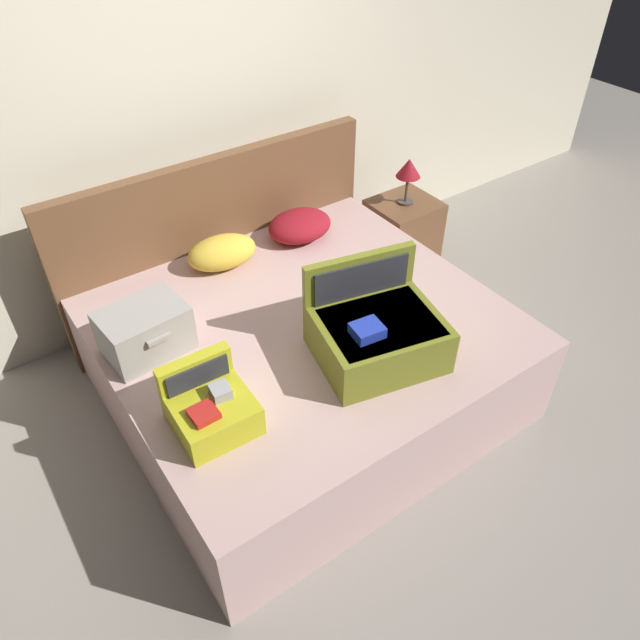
{
  "coord_description": "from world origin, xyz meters",
  "views": [
    {
      "loc": [
        -1.31,
        -1.6,
        2.6
      ],
      "look_at": [
        0.0,
        0.26,
        0.66
      ],
      "focal_mm": 33.7,
      "sensor_mm": 36.0,
      "label": 1
    }
  ],
  "objects_px": {
    "bed": "(306,359)",
    "hard_case_small": "(211,408)",
    "pillow_near_headboard": "(222,252)",
    "hard_case_large": "(377,333)",
    "pillow_center_head": "(300,226)",
    "nightstand": "(402,236)",
    "table_lamp": "(409,170)",
    "hard_case_medium": "(145,331)"
  },
  "relations": [
    {
      "from": "hard_case_medium",
      "to": "hard_case_small",
      "type": "distance_m",
      "value": 0.61
    },
    {
      "from": "hard_case_medium",
      "to": "table_lamp",
      "type": "xyz_separation_m",
      "value": [
        2.03,
        0.4,
        0.1
      ]
    },
    {
      "from": "bed",
      "to": "hard_case_medium",
      "type": "bearing_deg",
      "value": 160.76
    },
    {
      "from": "hard_case_large",
      "to": "hard_case_small",
      "type": "xyz_separation_m",
      "value": [
        -0.85,
        0.07,
        -0.04
      ]
    },
    {
      "from": "hard_case_medium",
      "to": "nightstand",
      "type": "bearing_deg",
      "value": 5.78
    },
    {
      "from": "hard_case_large",
      "to": "table_lamp",
      "type": "bearing_deg",
      "value": 56.0
    },
    {
      "from": "bed",
      "to": "pillow_near_headboard",
      "type": "distance_m",
      "value": 0.79
    },
    {
      "from": "table_lamp",
      "to": "nightstand",
      "type": "bearing_deg",
      "value": 0.0
    },
    {
      "from": "hard_case_small",
      "to": "nightstand",
      "type": "height_order",
      "value": "hard_case_small"
    },
    {
      "from": "nightstand",
      "to": "table_lamp",
      "type": "distance_m",
      "value": 0.51
    },
    {
      "from": "bed",
      "to": "pillow_center_head",
      "type": "xyz_separation_m",
      "value": [
        0.43,
        0.68,
        0.36
      ]
    },
    {
      "from": "hard_case_large",
      "to": "hard_case_medium",
      "type": "relative_size",
      "value": 1.58
    },
    {
      "from": "bed",
      "to": "pillow_center_head",
      "type": "height_order",
      "value": "pillow_center_head"
    },
    {
      "from": "pillow_near_headboard",
      "to": "pillow_center_head",
      "type": "bearing_deg",
      "value": -0.04
    },
    {
      "from": "hard_case_small",
      "to": "pillow_near_headboard",
      "type": "xyz_separation_m",
      "value": [
        0.6,
        1.03,
        -0.0
      ]
    },
    {
      "from": "bed",
      "to": "hard_case_small",
      "type": "xyz_separation_m",
      "value": [
        -0.71,
        -0.34,
        0.38
      ]
    },
    {
      "from": "nightstand",
      "to": "table_lamp",
      "type": "relative_size",
      "value": 1.66
    },
    {
      "from": "hard_case_large",
      "to": "pillow_center_head",
      "type": "bearing_deg",
      "value": 88.16
    },
    {
      "from": "hard_case_large",
      "to": "table_lamp",
      "type": "relative_size",
      "value": 2.08
    },
    {
      "from": "nightstand",
      "to": "table_lamp",
      "type": "bearing_deg",
      "value": 0.0
    },
    {
      "from": "hard_case_small",
      "to": "pillow_center_head",
      "type": "xyz_separation_m",
      "value": [
        1.14,
        1.03,
        -0.01
      ]
    },
    {
      "from": "hard_case_large",
      "to": "hard_case_small",
      "type": "distance_m",
      "value": 0.86
    },
    {
      "from": "table_lamp",
      "to": "hard_case_medium",
      "type": "bearing_deg",
      "value": -168.97
    },
    {
      "from": "pillow_center_head",
      "to": "nightstand",
      "type": "distance_m",
      "value": 0.93
    },
    {
      "from": "hard_case_medium",
      "to": "pillow_near_headboard",
      "type": "xyz_separation_m",
      "value": [
        0.64,
        0.42,
        -0.03
      ]
    },
    {
      "from": "bed",
      "to": "nightstand",
      "type": "height_order",
      "value": "bed"
    },
    {
      "from": "nightstand",
      "to": "table_lamp",
      "type": "height_order",
      "value": "table_lamp"
    },
    {
      "from": "hard_case_large",
      "to": "hard_case_small",
      "type": "height_order",
      "value": "hard_case_large"
    },
    {
      "from": "hard_case_medium",
      "to": "pillow_center_head",
      "type": "relative_size",
      "value": 1.04
    },
    {
      "from": "hard_case_medium",
      "to": "pillow_center_head",
      "type": "height_order",
      "value": "hard_case_medium"
    },
    {
      "from": "hard_case_large",
      "to": "pillow_near_headboard",
      "type": "relative_size",
      "value": 1.65
    },
    {
      "from": "nightstand",
      "to": "hard_case_small",
      "type": "bearing_deg",
      "value": -153.32
    },
    {
      "from": "nightstand",
      "to": "table_lamp",
      "type": "xyz_separation_m",
      "value": [
        0.0,
        0.0,
        0.51
      ]
    },
    {
      "from": "hard_case_small",
      "to": "hard_case_large",
      "type": "bearing_deg",
      "value": -2.74
    },
    {
      "from": "hard_case_large",
      "to": "table_lamp",
      "type": "distance_m",
      "value": 1.57
    },
    {
      "from": "bed",
      "to": "table_lamp",
      "type": "distance_m",
      "value": 1.53
    },
    {
      "from": "pillow_center_head",
      "to": "nightstand",
      "type": "height_order",
      "value": "pillow_center_head"
    },
    {
      "from": "nightstand",
      "to": "pillow_near_headboard",
      "type": "bearing_deg",
      "value": 178.97
    },
    {
      "from": "pillow_near_headboard",
      "to": "table_lamp",
      "type": "height_order",
      "value": "table_lamp"
    },
    {
      "from": "hard_case_small",
      "to": "table_lamp",
      "type": "bearing_deg",
      "value": 28.62
    },
    {
      "from": "bed",
      "to": "hard_case_medium",
      "type": "relative_size",
      "value": 4.71
    },
    {
      "from": "hard_case_large",
      "to": "pillow_near_headboard",
      "type": "height_order",
      "value": "hard_case_large"
    }
  ]
}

